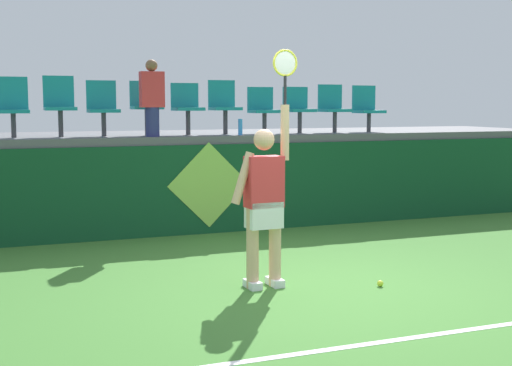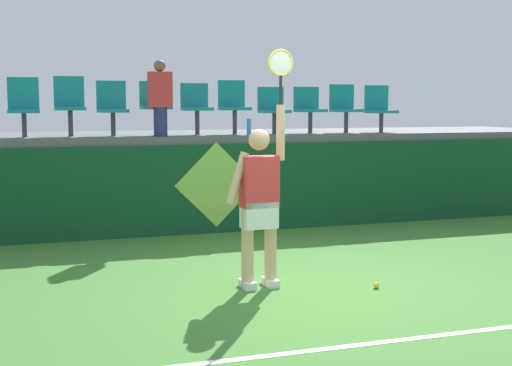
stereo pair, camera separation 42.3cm
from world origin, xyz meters
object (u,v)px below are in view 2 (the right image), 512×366
object	(u,v)px
tennis_player	(260,199)
stadium_chair_6	(273,108)
water_bottle	(249,127)
stadium_chair_7	(309,107)
tennis_ball	(376,285)
spectator_0	(160,97)
stadium_chair_8	(344,106)
stadium_chair_0	(24,105)
stadium_chair_1	(70,103)
stadium_chair_3	(155,104)
stadium_chair_5	(233,104)
stadium_chair_4	(196,105)
stadium_chair_2	(112,105)
stadium_chair_9	(379,107)

from	to	relation	value
tennis_player	stadium_chair_6	distance (m)	4.20
water_bottle	stadium_chair_7	xyz separation A→B (m)	(1.18, 0.45, 0.30)
tennis_ball	water_bottle	xyz separation A→B (m)	(-0.22, 3.80, 1.54)
tennis_player	spectator_0	distance (m)	3.57
stadium_chair_8	stadium_chair_0	bearing A→B (deg)	179.93
stadium_chair_8	tennis_player	bearing A→B (deg)	-125.85
stadium_chair_0	stadium_chair_1	distance (m)	0.65
stadium_chair_3	stadium_chair_8	world-z (taller)	stadium_chair_3
stadium_chair_5	stadium_chair_7	distance (m)	1.29
stadium_chair_7	stadium_chair_8	world-z (taller)	stadium_chair_8
stadium_chair_0	stadium_chair_4	distance (m)	2.56
stadium_chair_0	stadium_chair_2	distance (m)	1.26
stadium_chair_0	stadium_chair_9	distance (m)	5.76
tennis_player	stadium_chair_7	xyz separation A→B (m)	(2.11, 3.81, 0.93)
stadium_chair_2	stadium_chair_5	world-z (taller)	stadium_chair_5
tennis_ball	water_bottle	distance (m)	4.10
stadium_chair_8	stadium_chair_9	distance (m)	0.66
tennis_player	spectator_0	size ratio (longest dim) A/B	2.22
stadium_chair_9	spectator_0	bearing A→B (deg)	-173.32
stadium_chair_7	stadium_chair_1	bearing A→B (deg)	179.86
tennis_ball	stadium_chair_6	distance (m)	4.64
stadium_chair_5	stadium_chair_9	size ratio (longest dim) A/B	1.08
water_bottle	stadium_chair_2	size ratio (longest dim) A/B	0.30
stadium_chair_1	stadium_chair_8	size ratio (longest dim) A/B	1.10
tennis_player	stadium_chair_2	size ratio (longest dim) A/B	3.01
water_bottle	stadium_chair_6	bearing A→B (deg)	39.31
water_bottle	stadium_chair_1	xyz separation A→B (m)	(-2.63, 0.46, 0.37)
stadium_chair_0	spectator_0	bearing A→B (deg)	-13.35
water_bottle	stadium_chair_7	distance (m)	1.30
water_bottle	stadium_chair_8	size ratio (longest dim) A/B	0.31
tennis_ball	stadium_chair_3	xyz separation A→B (m)	(-1.58, 4.25, 1.89)
spectator_0	stadium_chair_9	bearing A→B (deg)	6.68
stadium_chair_7	stadium_chair_4	bearing A→B (deg)	179.97
tennis_ball	stadium_chair_7	size ratio (longest dim) A/B	0.09
stadium_chair_4	stadium_chair_7	distance (m)	1.90
water_bottle	stadium_chair_7	bearing A→B (deg)	20.94
stadium_chair_7	spectator_0	xyz separation A→B (m)	(-2.54, -0.44, 0.15)
stadium_chair_3	stadium_chair_6	distance (m)	1.92
water_bottle	stadium_chair_5	bearing A→B (deg)	104.04
stadium_chair_1	stadium_chair_7	xyz separation A→B (m)	(3.81, -0.01, -0.07)
stadium_chair_9	stadium_chair_1	bearing A→B (deg)	179.98
stadium_chair_2	stadium_chair_8	xyz separation A→B (m)	(3.84, -0.00, -0.01)
tennis_player	water_bottle	size ratio (longest dim) A/B	9.94
stadium_chair_9	stadium_chair_4	bearing A→B (deg)	-179.89
stadium_chair_2	stadium_chair_1	bearing A→B (deg)	179.82
stadium_chair_8	stadium_chair_1	bearing A→B (deg)	179.95
stadium_chair_3	stadium_chair_7	xyz separation A→B (m)	(2.54, -0.00, -0.05)
stadium_chair_1	stadium_chair_2	bearing A→B (deg)	-0.18
stadium_chair_3	stadium_chair_0	bearing A→B (deg)	179.68
stadium_chair_1	tennis_player	bearing A→B (deg)	-66.09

